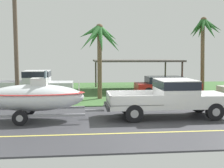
# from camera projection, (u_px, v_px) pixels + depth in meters

# --- Properties ---
(ground) EXTENTS (36.00, 22.00, 0.11)m
(ground) POSITION_uv_depth(u_px,v_px,m) (121.00, 96.00, 21.15)
(ground) COLOR #38383D
(pickup_truck_towing) EXTENTS (5.90, 2.16, 1.81)m
(pickup_truck_towing) POSITION_uv_depth(u_px,v_px,m) (174.00, 96.00, 13.78)
(pickup_truck_towing) COLOR silver
(pickup_truck_towing) RESTS_ON ground
(boat_on_trailer) EXTENTS (5.73, 2.21, 2.25)m
(boat_on_trailer) POSITION_uv_depth(u_px,v_px,m) (34.00, 97.00, 13.10)
(boat_on_trailer) COLOR gray
(boat_on_trailer) RESTS_ON ground
(parked_pickup_background) EXTENTS (5.86, 1.99, 1.91)m
(parked_pickup_background) POSITION_uv_depth(u_px,v_px,m) (37.00, 83.00, 19.72)
(parked_pickup_background) COLOR silver
(parked_pickup_background) RESTS_ON ground
(parked_sedan_near) EXTENTS (4.73, 1.91, 1.38)m
(parked_sedan_near) POSITION_uv_depth(u_px,v_px,m) (166.00, 86.00, 21.55)
(parked_sedan_near) COLOR #B21E19
(parked_sedan_near) RESTS_ON ground
(carport_awning) EXTENTS (7.00, 5.05, 2.56)m
(carport_awning) POSITION_uv_depth(u_px,v_px,m) (136.00, 61.00, 24.22)
(carport_awning) COLOR #4C4238
(carport_awning) RESTS_ON ground
(palm_tree_near_left) EXTENTS (2.79, 3.43, 5.97)m
(palm_tree_near_left) POSITION_uv_depth(u_px,v_px,m) (204.00, 32.00, 22.77)
(palm_tree_near_left) COLOR brown
(palm_tree_near_left) RESTS_ON ground
(palm_tree_mid) EXTENTS (2.92, 3.28, 5.01)m
(palm_tree_mid) POSITION_uv_depth(u_px,v_px,m) (99.00, 40.00, 18.98)
(palm_tree_mid) COLOR brown
(palm_tree_mid) RESTS_ON ground
(utility_pole) EXTENTS (0.24, 1.80, 7.45)m
(utility_pole) POSITION_uv_depth(u_px,v_px,m) (16.00, 39.00, 16.44)
(utility_pole) COLOR brown
(utility_pole) RESTS_ON ground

